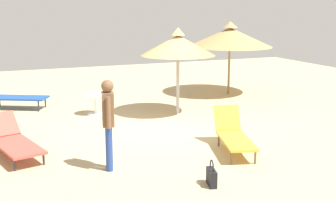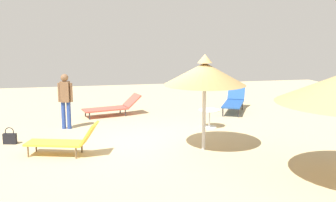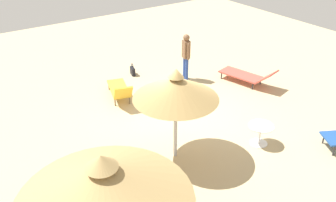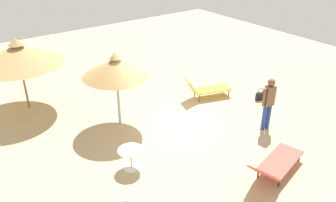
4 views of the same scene
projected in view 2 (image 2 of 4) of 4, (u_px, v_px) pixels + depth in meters
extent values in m
cube|color=tan|center=(157.00, 145.00, 10.87)|extent=(24.00, 24.00, 0.10)
cylinder|color=#B2B2B7|center=(204.00, 109.00, 10.18)|extent=(0.09, 0.09, 2.13)
cone|color=#997A47|center=(205.00, 74.00, 10.02)|extent=(2.10, 2.10, 0.57)
cone|color=#997A47|center=(205.00, 59.00, 9.95)|extent=(0.38, 0.38, 0.22)
cube|color=gold|center=(55.00, 143.00, 9.84)|extent=(1.54, 0.97, 0.05)
cylinder|color=brown|center=(28.00, 152.00, 9.68)|extent=(0.04, 0.04, 0.28)
cylinder|color=brown|center=(36.00, 146.00, 10.15)|extent=(0.04, 0.04, 0.28)
cylinder|color=brown|center=(76.00, 153.00, 9.59)|extent=(0.04, 0.04, 0.28)
cylinder|color=brown|center=(82.00, 147.00, 10.06)|extent=(0.04, 0.04, 0.28)
cube|color=gold|center=(89.00, 133.00, 9.72)|extent=(0.52, 0.66, 0.53)
cube|color=#1E478C|center=(233.00, 104.00, 14.85)|extent=(1.41, 1.85, 0.05)
cylinder|color=#2D2D33|center=(238.00, 113.00, 14.12)|extent=(0.04, 0.04, 0.32)
cylinder|color=#2D2D33|center=(223.00, 112.00, 14.27)|extent=(0.04, 0.04, 0.32)
cylinder|color=#2D2D33|center=(242.00, 106.00, 15.50)|extent=(0.04, 0.04, 0.32)
cylinder|color=#2D2D33|center=(228.00, 105.00, 15.65)|extent=(0.04, 0.04, 0.32)
cube|color=#1E478C|center=(236.00, 92.00, 15.82)|extent=(0.80, 0.71, 0.58)
cube|color=#CC4C3F|center=(105.00, 109.00, 14.26)|extent=(1.69, 1.03, 0.05)
cylinder|color=#2D2D33|center=(90.00, 116.00, 13.75)|extent=(0.04, 0.04, 0.24)
cylinder|color=#2D2D33|center=(85.00, 113.00, 14.25)|extent=(0.04, 0.04, 0.24)
cylinder|color=#2D2D33|center=(125.00, 113.00, 14.32)|extent=(0.04, 0.04, 0.24)
cylinder|color=#2D2D33|center=(120.00, 110.00, 14.82)|extent=(0.04, 0.04, 0.24)
cube|color=#CC4C3F|center=(132.00, 100.00, 14.66)|extent=(0.67, 0.78, 0.46)
cylinder|color=navy|center=(69.00, 115.00, 12.45)|extent=(0.13, 0.13, 0.86)
cylinder|color=navy|center=(64.00, 115.00, 12.45)|extent=(0.13, 0.13, 0.86)
cube|color=brown|center=(65.00, 92.00, 12.31)|extent=(0.32, 0.28, 0.65)
sphere|color=brown|center=(64.00, 78.00, 12.24)|extent=(0.23, 0.23, 0.23)
cylinder|color=brown|center=(71.00, 92.00, 12.32)|extent=(0.09, 0.09, 0.59)
cylinder|color=brown|center=(59.00, 92.00, 12.32)|extent=(0.09, 0.09, 0.59)
cube|color=black|center=(10.00, 139.00, 10.82)|extent=(0.38, 0.21, 0.29)
torus|color=black|center=(9.00, 132.00, 10.78)|extent=(0.25, 0.09, 0.25)
cylinder|color=silver|center=(210.00, 110.00, 12.58)|extent=(0.68, 0.68, 0.02)
cylinder|color=silver|center=(209.00, 119.00, 12.63)|extent=(0.05, 0.05, 0.56)
cylinder|color=silver|center=(209.00, 127.00, 12.68)|extent=(0.48, 0.48, 0.02)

